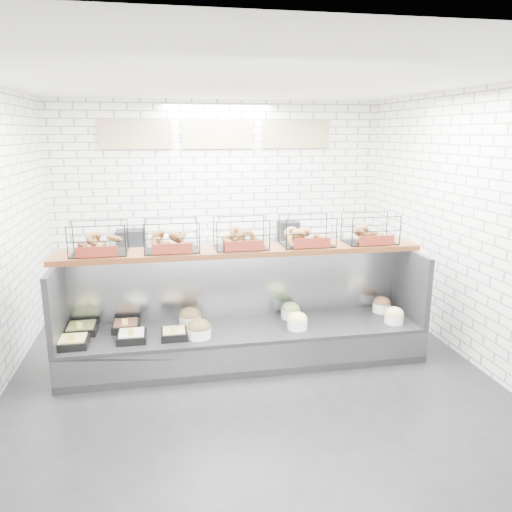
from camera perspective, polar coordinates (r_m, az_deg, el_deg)
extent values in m
plane|color=black|center=(5.56, -0.77, -13.06)|extent=(5.50, 5.50, 0.00)
cube|color=white|center=(7.75, -4.28, 6.29)|extent=(5.00, 0.02, 3.00)
cube|color=white|center=(6.00, 23.45, 2.96)|extent=(0.02, 5.50, 3.00)
cube|color=white|center=(4.98, -0.89, 19.43)|extent=(5.00, 5.50, 0.02)
cube|color=#C7B58A|center=(7.61, -13.66, 13.36)|extent=(1.05, 0.03, 0.42)
cube|color=#C7B58A|center=(7.65, -4.40, 13.70)|extent=(1.05, 0.03, 0.42)
cube|color=#C7B58A|center=(7.87, 4.58, 13.70)|extent=(1.05, 0.03, 0.42)
cube|color=black|center=(5.74, -1.29, -9.95)|extent=(4.00, 0.90, 0.40)
cube|color=#93969B|center=(5.34, -0.53, -11.61)|extent=(4.00, 0.03, 0.28)
cube|color=#93969B|center=(5.91, -1.97, -3.03)|extent=(4.00, 0.08, 0.80)
cube|color=black|center=(5.58, -21.81, -5.09)|extent=(0.06, 0.90, 0.80)
cube|color=black|center=(6.14, 17.16, -3.01)|extent=(0.06, 0.90, 0.80)
cube|color=black|center=(5.49, -20.17, -9.28)|extent=(0.30, 0.30, 0.08)
cube|color=#C8BD66|center=(5.47, -20.20, -8.94)|extent=(0.25, 0.25, 0.04)
cube|color=#F3E954|center=(5.36, -20.43, -8.82)|extent=(0.06, 0.01, 0.08)
cube|color=black|center=(5.81, -19.29, -7.91)|extent=(0.32, 0.32, 0.08)
cube|color=olive|center=(5.80, -19.32, -7.59)|extent=(0.28, 0.28, 0.04)
cube|color=#F3E954|center=(5.67, -19.53, -7.48)|extent=(0.06, 0.01, 0.08)
cube|color=black|center=(5.45, -14.01, -8.96)|extent=(0.30, 0.30, 0.08)
cube|color=silver|center=(5.44, -14.03, -8.62)|extent=(0.25, 0.25, 0.04)
cube|color=#F3E954|center=(5.32, -14.12, -8.50)|extent=(0.06, 0.01, 0.08)
cube|color=black|center=(5.75, -14.64, -7.79)|extent=(0.29, 0.29, 0.08)
cube|color=brown|center=(5.74, -14.66, -7.47)|extent=(0.25, 0.25, 0.04)
cube|color=#F3E954|center=(5.62, -14.76, -7.32)|extent=(0.06, 0.01, 0.08)
cube|color=black|center=(5.43, -9.34, -8.84)|extent=(0.27, 0.27, 0.08)
cube|color=tan|center=(5.41, -9.36, -8.50)|extent=(0.23, 0.23, 0.04)
cube|color=#F3E954|center=(5.30, -9.35, -8.33)|extent=(0.06, 0.01, 0.08)
cylinder|color=white|center=(5.40, -6.53, -8.68)|extent=(0.26, 0.26, 0.11)
ellipsoid|color=brown|center=(5.38, -6.55, -8.09)|extent=(0.25, 0.25, 0.18)
cylinder|color=white|center=(5.76, -7.53, -7.24)|extent=(0.26, 0.26, 0.11)
ellipsoid|color=brown|center=(5.74, -7.55, -6.68)|extent=(0.25, 0.25, 0.18)
cylinder|color=white|center=(5.61, 4.73, -7.74)|extent=(0.23, 0.23, 0.11)
ellipsoid|color=#FAF580|center=(5.59, 4.75, -7.16)|extent=(0.22, 0.22, 0.15)
cylinder|color=white|center=(5.92, 3.97, -6.54)|extent=(0.23, 0.23, 0.11)
ellipsoid|color=#729B4F|center=(5.90, 3.98, -5.99)|extent=(0.22, 0.22, 0.15)
cylinder|color=white|center=(5.97, 15.50, -6.87)|extent=(0.22, 0.22, 0.11)
ellipsoid|color=#CAC767|center=(5.95, 15.53, -6.33)|extent=(0.21, 0.21, 0.15)
cylinder|color=white|center=(6.29, 14.15, -5.71)|extent=(0.22, 0.22, 0.11)
ellipsoid|color=brown|center=(6.27, 14.18, -5.20)|extent=(0.21, 0.21, 0.15)
cube|color=#44210E|center=(5.62, -1.71, 0.62)|extent=(4.10, 0.50, 0.06)
cube|color=black|center=(5.56, -17.56, 1.93)|extent=(0.60, 0.38, 0.34)
cube|color=maroon|center=(5.38, -17.73, 0.45)|extent=(0.42, 0.02, 0.11)
cube|color=black|center=(5.51, -9.63, 2.30)|extent=(0.60, 0.38, 0.34)
cube|color=maroon|center=(5.34, -9.54, 0.82)|extent=(0.42, 0.02, 0.11)
cube|color=black|center=(5.58, -1.73, 2.62)|extent=(0.60, 0.38, 0.34)
cube|color=maroon|center=(5.40, -1.39, 1.17)|extent=(0.42, 0.02, 0.11)
cube|color=black|center=(5.74, 5.87, 2.88)|extent=(0.60, 0.38, 0.34)
cube|color=maroon|center=(5.57, 6.42, 1.48)|extent=(0.42, 0.02, 0.11)
cube|color=black|center=(6.00, 12.92, 3.07)|extent=(0.60, 0.38, 0.34)
cube|color=maroon|center=(5.84, 13.65, 1.74)|extent=(0.42, 0.02, 0.11)
cube|color=#93969B|center=(7.65, -3.88, -1.85)|extent=(4.00, 0.60, 0.90)
cube|color=black|center=(7.54, -14.17, 1.99)|extent=(0.40, 0.30, 0.24)
cube|color=silver|center=(7.43, -9.78, 1.81)|extent=(0.35, 0.28, 0.18)
cylinder|color=#C23F30|center=(7.59, -2.03, 2.40)|extent=(0.09, 0.09, 0.22)
cube|color=black|center=(7.71, 3.70, 2.87)|extent=(0.30, 0.30, 0.30)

